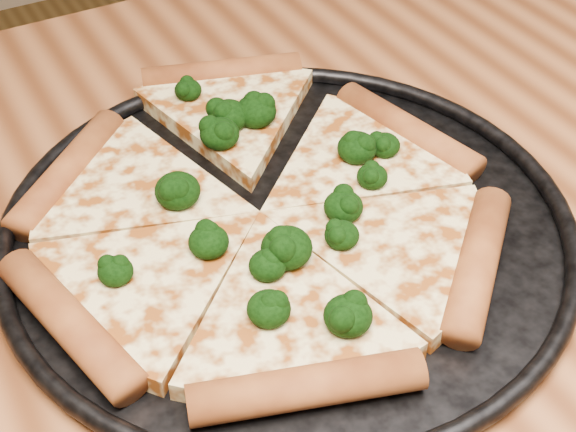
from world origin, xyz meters
TOP-DOWN VIEW (x-y plane):
  - pizza_pan at (0.01, 0.10)m, footprint 0.36×0.36m
  - pizza at (0.00, 0.11)m, footprint 0.31×0.35m
  - broccoli_florets at (0.01, 0.12)m, footprint 0.22×0.27m

SIDE VIEW (x-z plane):
  - pizza_pan at x=0.01m, z-range 0.75..0.77m
  - pizza at x=0.00m, z-range 0.75..0.78m
  - broccoli_florets at x=0.01m, z-range 0.76..0.79m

